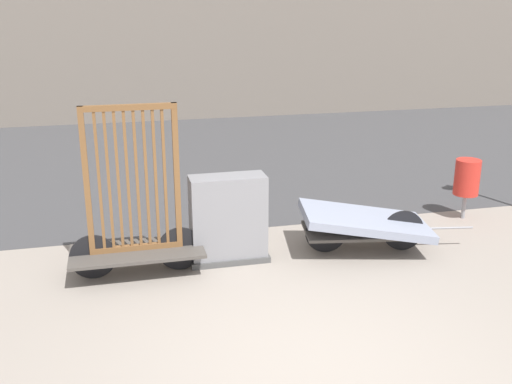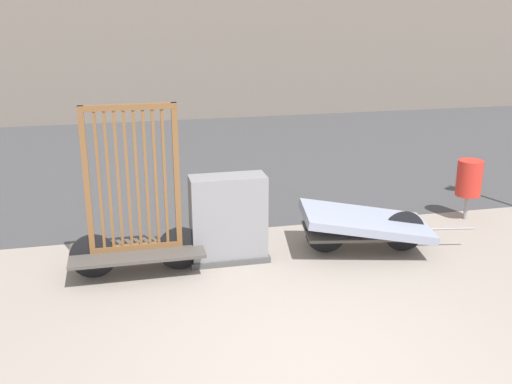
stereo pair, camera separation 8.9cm
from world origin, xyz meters
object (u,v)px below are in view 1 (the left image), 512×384
(bike_cart_with_mattress, at_px, (365,223))
(utility_cabinet, at_px, (228,222))
(trash_bin, at_px, (467,178))
(bike_cart_with_bedframe, at_px, (136,222))

(bike_cart_with_mattress, height_order, utility_cabinet, utility_cabinet)
(trash_bin, bearing_deg, utility_cabinet, -169.94)
(bike_cart_with_bedframe, bearing_deg, utility_cabinet, 6.51)
(bike_cart_with_mattress, bearing_deg, utility_cabinet, -174.49)
(utility_cabinet, relative_size, trash_bin, 1.21)
(utility_cabinet, bearing_deg, trash_bin, 10.06)
(bike_cart_with_bedframe, xyz_separation_m, trash_bin, (5.19, 0.85, -0.02))
(bike_cart_with_bedframe, xyz_separation_m, utility_cabinet, (1.20, 0.14, -0.15))
(bike_cart_with_mattress, relative_size, utility_cabinet, 2.09)
(bike_cart_with_mattress, xyz_separation_m, utility_cabinet, (-1.90, 0.14, 0.14))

